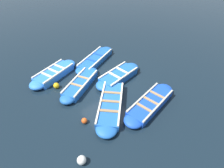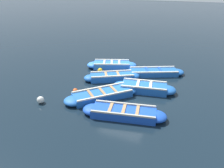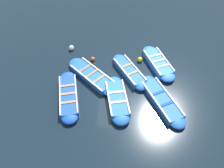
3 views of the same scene
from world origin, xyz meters
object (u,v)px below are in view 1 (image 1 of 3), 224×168
object	(u,v)px
boat_stern_in	(54,73)
buoy_yellow_far	(84,121)
boat_alongside	(81,84)
boat_near_quay	(119,76)
boat_bow_out	(111,104)
buoy_orange_near	(82,160)
buoy_white_drifting	(56,86)
boat_centre	(150,103)
boat_drifting	(95,59)

from	to	relation	value
boat_stern_in	buoy_yellow_far	distance (m)	4.19
boat_alongside	boat_stern_in	world-z (taller)	boat_stern_in
boat_near_quay	boat_bow_out	world-z (taller)	boat_near_quay
boat_near_quay	buoy_orange_near	world-z (taller)	boat_near_quay
boat_stern_in	buoy_orange_near	size ratio (longest dim) A/B	10.02
boat_near_quay	boat_bow_out	bearing A→B (deg)	-47.38
buoy_white_drifting	boat_centre	bearing A→B (deg)	37.99
boat_bow_out	boat_alongside	size ratio (longest dim) A/B	1.08
boat_drifting	buoy_white_drifting	xyz separation A→B (m)	(1.07, -3.23, -0.00)
boat_bow_out	boat_stern_in	distance (m)	4.27
boat_near_quay	boat_drifting	xyz separation A→B (m)	(-2.44, -0.09, -0.03)
boat_alongside	buoy_white_drifting	world-z (taller)	boat_alongside
boat_bow_out	buoy_orange_near	world-z (taller)	boat_bow_out
boat_near_quay	boat_centre	bearing A→B (deg)	-2.70
boat_near_quay	buoy_orange_near	xyz separation A→B (m)	(3.25, -4.24, -0.03)
boat_bow_out	boat_drifting	world-z (taller)	boat_bow_out
boat_bow_out	buoy_orange_near	xyz separation A→B (m)	(1.67, -2.53, -0.00)
boat_drifting	boat_near_quay	bearing A→B (deg)	2.11
boat_alongside	buoy_yellow_far	size ratio (longest dim) A/B	12.36
boat_stern_in	boat_bow_out	bearing A→B (deg)	17.38
buoy_white_drifting	boat_alongside	bearing A→B (deg)	58.54
boat_alongside	buoy_white_drifting	distance (m)	1.34
boat_near_quay	buoy_orange_near	distance (m)	5.34
buoy_white_drifting	boat_drifting	bearing A→B (deg)	108.40
boat_drifting	buoy_white_drifting	distance (m)	3.40
buoy_yellow_far	buoy_orange_near	bearing A→B (deg)	-32.25
boat_bow_out	boat_centre	size ratio (longest dim) A/B	0.93
buoy_yellow_far	boat_near_quay	bearing A→B (deg)	117.41
boat_bow_out	boat_centre	world-z (taller)	boat_centre
boat_near_quay	boat_alongside	size ratio (longest dim) A/B	1.06
buoy_orange_near	boat_centre	bearing A→B (deg)	97.46
boat_stern_in	buoy_white_drifting	distance (m)	1.17
boat_alongside	buoy_orange_near	distance (m)	4.43
boat_near_quay	buoy_yellow_far	xyz separation A→B (m)	(1.69, -3.26, -0.07)
boat_alongside	buoy_yellow_far	world-z (taller)	boat_alongside
boat_centre	buoy_yellow_far	distance (m)	3.29
boat_bow_out	boat_stern_in	bearing A→B (deg)	-162.62
boat_drifting	boat_stern_in	size ratio (longest dim) A/B	1.12
boat_centre	buoy_yellow_far	world-z (taller)	boat_centre
boat_alongside	boat_stern_in	distance (m)	2.00
boat_alongside	boat_drifting	bearing A→B (deg)	130.38
buoy_orange_near	buoy_white_drifting	distance (m)	4.71
buoy_orange_near	boat_bow_out	bearing A→B (deg)	123.48
buoy_yellow_far	boat_drifting	bearing A→B (deg)	142.53
buoy_white_drifting	buoy_yellow_far	bearing A→B (deg)	1.10
boat_bow_out	buoy_yellow_far	xyz separation A→B (m)	(0.11, -1.54, -0.04)
boat_bow_out	buoy_yellow_far	world-z (taller)	boat_bow_out
boat_near_quay	boat_stern_in	distance (m)	3.89
buoy_orange_near	boat_alongside	bearing A→B (deg)	152.19
boat_near_quay	boat_centre	world-z (taller)	boat_near_quay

